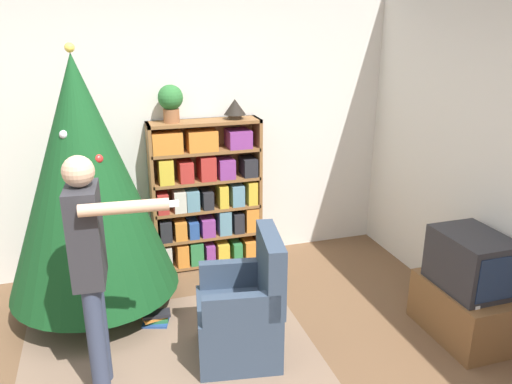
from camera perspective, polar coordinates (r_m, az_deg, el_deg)
name	(u,v)px	position (r m, az deg, el deg)	size (l,w,h in m)	color
wall_back	(160,132)	(4.71, -10.91, 6.75)	(8.00, 0.10, 2.60)	silver
area_rug	(174,369)	(3.68, -9.31, -19.35)	(2.05, 1.84, 0.01)	#7F6651
bookshelf	(206,197)	(4.73, -5.71, -0.61)	(1.03, 0.26, 1.42)	brown
tv_stand	(463,311)	(4.16, 22.59, -12.41)	(0.46, 0.73, 0.41)	brown
television	(471,261)	(3.97, 23.37, -7.29)	(0.42, 0.56, 0.42)	#28282D
game_remote	(472,304)	(3.83, 23.46, -11.62)	(0.04, 0.12, 0.02)	white
christmas_tree	(85,179)	(4.00, -18.98, 1.45)	(1.32, 1.32, 2.13)	#4C3323
armchair	(244,314)	(3.60, -1.43, -13.81)	(0.65, 0.64, 0.92)	#334256
standing_person	(91,260)	(3.15, -18.38, -7.39)	(0.62, 0.51, 1.57)	#38425B
potted_plant	(171,101)	(4.47, -9.73, 10.24)	(0.22, 0.22, 0.33)	#935B38
table_lamp	(235,108)	(4.59, -2.43, 9.61)	(0.20, 0.20, 0.18)	#473828
book_pile_near_tree	(156,318)	(4.14, -11.36, -13.97)	(0.24, 0.21, 0.10)	#284C93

